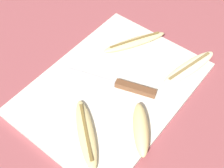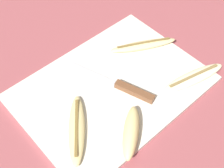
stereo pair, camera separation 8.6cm
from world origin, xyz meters
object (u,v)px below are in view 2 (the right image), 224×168
knife (126,88)px  banana_golden_short (131,132)px  banana_bright_far (193,78)px  banana_mellow_near (143,45)px  banana_spotted_left (77,129)px

knife → banana_golden_short: bearing=-147.1°
banana_bright_far → banana_mellow_near: bearing=94.1°
banana_mellow_near → banana_bright_far: banana_mellow_near is taller
banana_golden_short → banana_spotted_left: bearing=131.7°
knife → banana_spotted_left: bearing=165.6°
banana_mellow_near → banana_bright_far: bearing=-85.9°
banana_mellow_near → banana_spotted_left: bearing=-164.1°
banana_bright_far → banana_spotted_left: bearing=165.5°
banana_mellow_near → banana_spotted_left: same height
banana_spotted_left → banana_golden_short: bearing=-48.3°
banana_golden_short → banana_spotted_left: 0.13m
banana_bright_far → banana_spotted_left: (-0.35, 0.09, 0.00)m
banana_mellow_near → banana_golden_short: (-0.24, -0.19, 0.01)m
knife → banana_spotted_left: (-0.18, -0.01, 0.00)m
banana_bright_far → banana_golden_short: bearing=-177.5°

